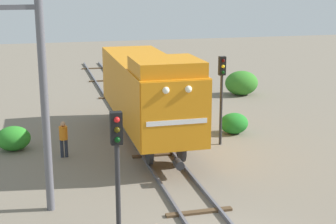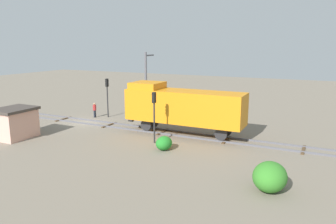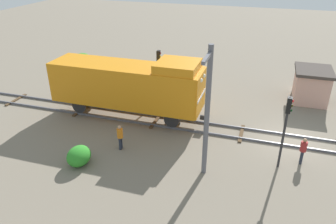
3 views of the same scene
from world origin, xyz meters
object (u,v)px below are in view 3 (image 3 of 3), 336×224
object	(u,v)px
traffic_signal_near	(286,120)
worker_near_track	(303,149)
relay_hut	(311,85)
locomotive	(129,84)
worker_by_signal	(120,135)
catenary_mast	(207,110)
traffic_signal_mid	(159,67)

from	to	relation	value
traffic_signal_near	worker_near_track	size ratio (longest dim) A/B	2.63
worker_near_track	relay_hut	world-z (taller)	relay_hut
locomotive	worker_by_signal	bearing A→B (deg)	-164.98
locomotive	worker_by_signal	size ratio (longest dim) A/B	6.82
worker_by_signal	worker_near_track	bearing A→B (deg)	-146.25
relay_hut	worker_near_track	bearing A→B (deg)	173.82
worker_by_signal	catenary_mast	bearing A→B (deg)	-164.45
traffic_signal_near	catenary_mast	world-z (taller)	catenary_mast
traffic_signal_mid	catenary_mast	distance (m)	10.17
traffic_signal_mid	locomotive	bearing A→B (deg)	161.62
locomotive	traffic_signal_near	bearing A→B (deg)	-106.54
worker_near_track	worker_by_signal	bearing A→B (deg)	-147.41
traffic_signal_near	relay_hut	bearing A→B (deg)	-12.36
traffic_signal_mid	traffic_signal_near	bearing A→B (deg)	-124.39
traffic_signal_near	worker_near_track	bearing A→B (deg)	-57.85
catenary_mast	worker_near_track	bearing A→B (deg)	-63.53
worker_near_track	traffic_signal_mid	bearing A→B (deg)	175.24
worker_by_signal	relay_hut	size ratio (longest dim) A/B	0.49
traffic_signal_near	traffic_signal_mid	size ratio (longest dim) A/B	1.02
worker_near_track	worker_by_signal	size ratio (longest dim) A/B	1.00
locomotive	catenary_mast	bearing A→B (deg)	-127.12
worker_by_signal	catenary_mast	size ratio (longest dim) A/B	0.23
worker_near_track	relay_hut	xyz separation A→B (m)	(9.90, -1.07, 0.40)
locomotive	catenary_mast	world-z (taller)	catenary_mast
catenary_mast	worker_by_signal	bearing A→B (deg)	81.16
locomotive	traffic_signal_mid	xyz separation A→B (m)	(3.40, -1.13, 0.27)
locomotive	worker_by_signal	world-z (taller)	locomotive
worker_near_track	traffic_signal_near	bearing A→B (deg)	-124.62
traffic_signal_mid	worker_by_signal	world-z (taller)	traffic_signal_mid
traffic_signal_near	traffic_signal_mid	world-z (taller)	traffic_signal_near
catenary_mast	relay_hut	distance (m)	14.35
traffic_signal_mid	worker_by_signal	distance (m)	7.87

